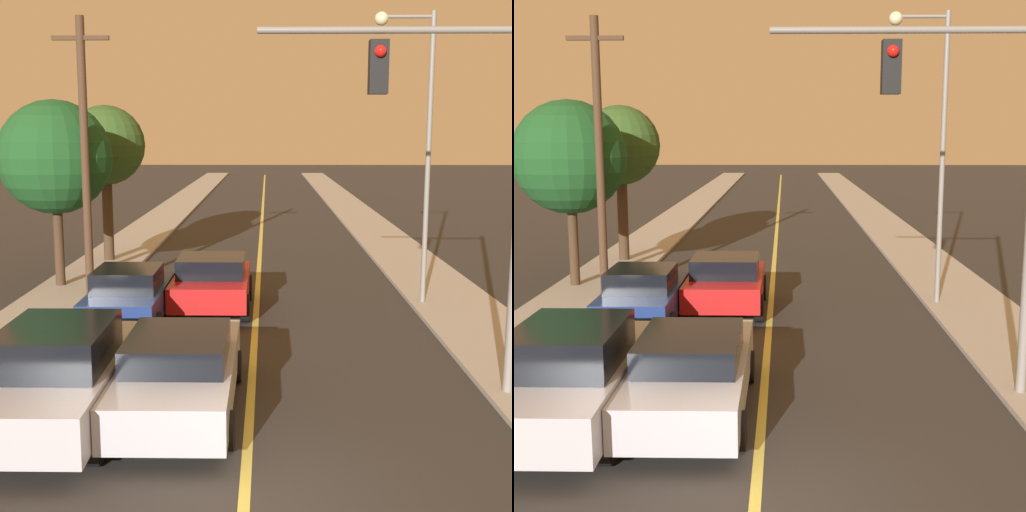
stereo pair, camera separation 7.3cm
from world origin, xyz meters
The scene contains 13 objects.
ground_plane centered at (0.00, 0.00, 0.00)m, with size 200.00×200.00×0.00m, color #2D2B28.
road_surface centered at (0.00, 36.00, 0.01)m, with size 8.62×80.00×0.01m.
sidewalk_left centered at (-5.56, 36.00, 0.06)m, with size 2.50×80.00×0.12m.
sidewalk_right centered at (5.56, 36.00, 0.06)m, with size 2.50×80.00×0.12m.
car_near_lane_front centered at (-1.21, 3.15, 0.76)m, with size 2.01×4.90×1.46m.
car_near_lane_second centered at (-1.21, 10.37, 0.80)m, with size 2.11×3.97×1.52m.
car_outer_lane_front centered at (-3.10, 2.66, 0.87)m, with size 2.01×4.95×1.74m.
car_outer_lane_second centered at (-3.10, 8.51, 0.80)m, with size 1.87×3.93×1.55m.
traffic_signal_mast centered at (3.69, 3.97, 4.58)m, with size 4.69×0.42×6.64m.
streetlamp_right centered at (4.32, 11.01, 5.06)m, with size 1.62×0.36×7.84m.
utility_pole_left centered at (-4.91, 11.84, 4.22)m, with size 1.60×0.24×7.87m.
tree_left_near centered at (-6.15, 13.10, 4.06)m, with size 3.45×3.45×5.68m.
tree_left_far centered at (-5.61, 17.59, 4.30)m, with size 2.89×2.89×5.67m.
Camera 2 is at (0.37, -8.56, 4.80)m, focal length 50.00 mm.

